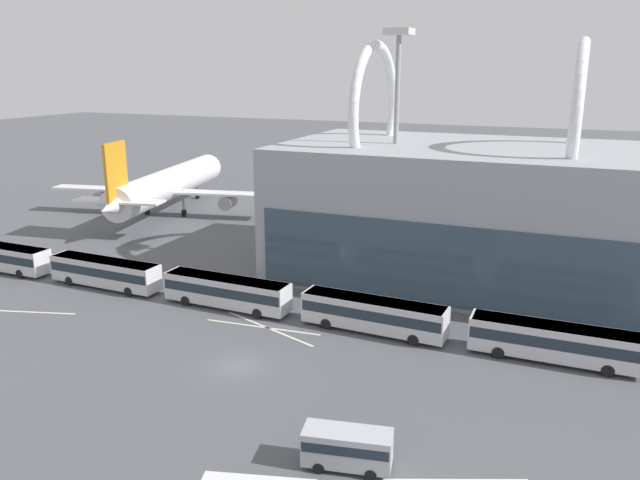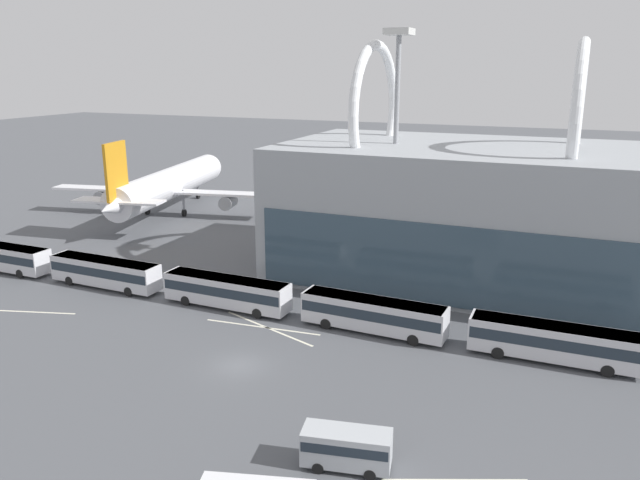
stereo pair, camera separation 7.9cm
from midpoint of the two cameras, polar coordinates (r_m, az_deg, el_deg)
The scene contains 14 objects.
ground_plane at distance 50.93m, azimuth -7.38°, elevation -11.32°, with size 440.00×440.00×0.00m, color #515459.
airliner_at_gate_near at distance 102.54m, azimuth -13.86°, elevation 4.90°, with size 37.61×39.91×13.27m.
airliner_at_gate_far at distance 93.06m, azimuth 14.92°, elevation 3.83°, with size 42.77×40.29×14.17m.
shuttle_bus_0 at distance 81.12m, azimuth -27.09°, elevation -1.27°, with size 13.18×2.78×3.08m.
shuttle_bus_1 at distance 70.62m, azimuth -19.01°, elevation -2.70°, with size 13.22×2.96×3.08m.
shuttle_bus_2 at distance 61.86m, azimuth -8.50°, elevation -4.56°, with size 13.21×2.89×3.08m.
shuttle_bus_3 at distance 55.91m, azimuth 4.93°, elevation -6.67°, with size 13.24×3.12×3.08m.
shuttle_bus_4 at distance 53.80m, azimuth 20.60°, elevation -8.58°, with size 13.16×2.69×3.08m.
service_van_foreground at distance 38.59m, azimuth 2.50°, elevation -18.32°, with size 5.54×2.95×2.40m.
floodlight_mast at distance 70.45m, azimuth 7.06°, elevation 11.93°, with size 2.82×2.82×26.88m.
lane_stripe_1 at distance 57.64m, azimuth -5.26°, elevation -7.93°, with size 11.18×0.25×0.01m, color silver.
lane_stripe_3 at distance 39.13m, azimuth 12.28°, elevation -20.68°, with size 8.41×0.25×0.01m, color silver.
lane_stripe_4 at distance 66.67m, azimuth -24.52°, elevation -6.02°, with size 8.06×0.25×0.01m, color silver.
lane_stripe_5 at distance 57.40m, azimuth -4.74°, elevation -8.02°, with size 11.33×0.25×0.01m, color silver.
Camera 2 is at (23.38, -39.03, 22.90)m, focal length 35.00 mm.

